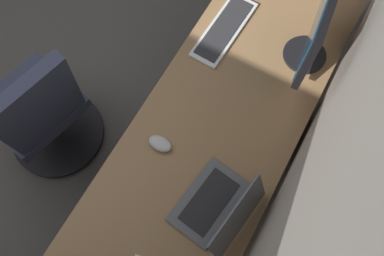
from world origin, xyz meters
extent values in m
plane|color=#59544F|center=(0.00, 0.00, 0.00)|extent=(4.94, 4.94, 0.00)
cube|color=beige|center=(0.00, 1.97, 1.30)|extent=(4.72, 0.10, 2.60)
cube|color=#936D47|center=(0.10, 1.56, 0.71)|extent=(2.28, 0.67, 0.03)
cylinder|color=silver|center=(-0.98, 1.28, 0.35)|extent=(0.05, 0.05, 0.70)
cylinder|color=silver|center=(-0.98, 1.84, 0.35)|extent=(0.05, 0.05, 0.70)
cube|color=#936D47|center=(-0.24, 1.59, 0.35)|extent=(0.40, 0.50, 0.69)
cube|color=silver|center=(-0.24, 1.34, 0.35)|extent=(0.37, 0.01, 0.61)
cylinder|color=black|center=(-0.55, 1.75, 0.74)|extent=(0.20, 0.20, 0.01)
cylinder|color=black|center=(-0.55, 1.75, 0.79)|extent=(0.04, 0.04, 0.10)
cube|color=black|center=(-0.55, 1.75, 1.01)|extent=(0.50, 0.09, 0.33)
cube|color=navy|center=(-0.55, 1.73, 1.01)|extent=(0.46, 0.06, 0.29)
cube|color=#595B60|center=(0.27, 1.69, 0.74)|extent=(0.34, 0.24, 0.01)
cube|color=#262628|center=(0.27, 1.69, 0.75)|extent=(0.27, 0.16, 0.00)
cube|color=#595B60|center=(0.29, 1.81, 0.83)|extent=(0.33, 0.11, 0.18)
cube|color=#19234C|center=(0.29, 1.81, 0.83)|extent=(0.29, 0.09, 0.15)
cube|color=silver|center=(-0.48, 1.36, 0.74)|extent=(0.43, 0.16, 0.02)
cube|color=#2D2D30|center=(-0.48, 1.36, 0.75)|extent=(0.38, 0.13, 0.00)
ellipsoid|color=silver|center=(0.16, 1.39, 0.75)|extent=(0.06, 0.10, 0.03)
cube|color=#383D56|center=(0.23, 0.63, 0.46)|extent=(0.53, 0.51, 0.07)
cube|color=#383D56|center=(0.28, 0.84, 0.74)|extent=(0.42, 0.22, 0.50)
cylinder|color=black|center=(0.23, 0.63, 0.24)|extent=(0.05, 0.05, 0.37)
cylinder|color=black|center=(0.23, 0.63, 0.04)|extent=(0.56, 0.56, 0.03)
camera|label=1|loc=(0.56, 1.77, 2.31)|focal=36.67mm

